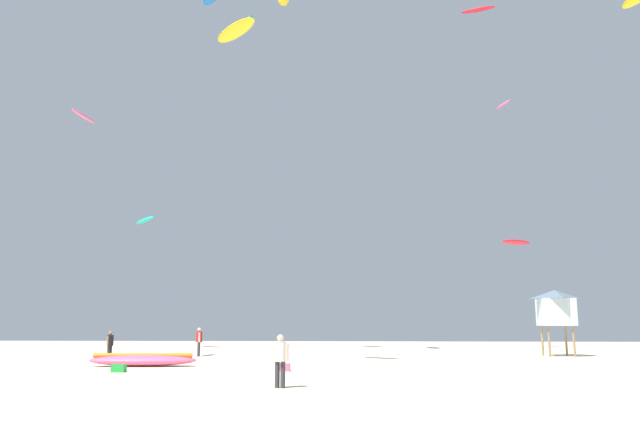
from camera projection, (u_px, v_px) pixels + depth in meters
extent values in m
plane|color=beige|center=(267.00, 408.00, 14.84)|extent=(120.00, 120.00, 0.00)
cylinder|color=#2D2D33|center=(283.00, 375.00, 19.47)|extent=(0.15, 0.15, 0.82)
cylinder|color=#2D2D33|center=(277.00, 375.00, 19.51)|extent=(0.15, 0.15, 0.82)
cylinder|color=silver|center=(280.00, 352.00, 19.62)|extent=(0.37, 0.37, 0.61)
cylinder|color=beige|center=(287.00, 352.00, 19.56)|extent=(0.11, 0.11, 0.56)
cylinder|color=beige|center=(274.00, 352.00, 19.67)|extent=(0.11, 0.11, 0.56)
sphere|color=beige|center=(280.00, 338.00, 19.69)|extent=(0.22, 0.22, 0.22)
cylinder|color=#2D2D33|center=(111.00, 353.00, 34.88)|extent=(0.15, 0.15, 0.79)
cylinder|color=#2D2D33|center=(108.00, 353.00, 34.71)|extent=(0.15, 0.15, 0.79)
cylinder|color=black|center=(110.00, 340.00, 34.92)|extent=(0.36, 0.36, 0.59)
cylinder|color=#936B4C|center=(113.00, 341.00, 35.11)|extent=(0.11, 0.11, 0.55)
cylinder|color=#936B4C|center=(108.00, 341.00, 34.72)|extent=(0.11, 0.11, 0.55)
sphere|color=#936B4C|center=(111.00, 333.00, 34.99)|extent=(0.21, 0.21, 0.21)
cylinder|color=#2D2D33|center=(199.00, 349.00, 39.02)|extent=(0.16, 0.16, 0.88)
cylinder|color=#2D2D33|center=(199.00, 349.00, 38.83)|extent=(0.16, 0.16, 0.88)
cylinder|color=#B21E23|center=(199.00, 337.00, 39.06)|extent=(0.40, 0.40, 0.66)
cylinder|color=beige|center=(199.00, 337.00, 39.28)|extent=(0.12, 0.12, 0.60)
cylinder|color=beige|center=(199.00, 337.00, 38.83)|extent=(0.12, 0.12, 0.60)
sphere|color=beige|center=(199.00, 330.00, 39.14)|extent=(0.24, 0.24, 0.24)
ellipsoid|color=#E5598C|center=(143.00, 360.00, 29.56)|extent=(5.22, 1.87, 0.57)
cylinder|color=orange|center=(143.00, 355.00, 29.60)|extent=(4.71, 0.61, 0.23)
cylinder|color=#8C704C|center=(566.00, 341.00, 39.68)|extent=(0.14, 0.14, 1.90)
cylinder|color=#8C704C|center=(574.00, 341.00, 38.21)|extent=(0.14, 0.14, 1.90)
cylinder|color=#8C704C|center=(542.00, 341.00, 39.78)|extent=(0.14, 0.14, 1.90)
cylinder|color=#8C704C|center=(549.00, 341.00, 38.31)|extent=(0.14, 0.14, 1.90)
cube|color=silver|center=(556.00, 312.00, 39.31)|extent=(2.00, 2.00, 1.70)
pyramid|color=slate|center=(555.00, 294.00, 39.51)|extent=(2.30, 2.30, 0.55)
cube|color=#E5598C|center=(283.00, 367.00, 26.49)|extent=(0.56, 0.36, 0.32)
cube|color=green|center=(119.00, 368.00, 25.93)|extent=(0.56, 0.36, 0.32)
ellipsoid|color=#19B29E|center=(145.00, 220.00, 52.78)|extent=(3.11, 3.46, 0.77)
ellipsoid|color=#E5598C|center=(84.00, 116.00, 36.63)|extent=(0.96, 2.51, 0.54)
ellipsoid|color=yellow|center=(236.00, 31.00, 32.15)|extent=(2.99, 3.16, 0.43)
cylinder|color=#19B29E|center=(236.00, 28.00, 32.18)|extent=(2.20, 2.40, 0.15)
ellipsoid|color=red|center=(516.00, 242.00, 54.44)|extent=(3.36, 2.79, 0.54)
ellipsoid|color=red|center=(478.00, 10.00, 50.15)|extent=(2.82, 1.62, 0.38)
ellipsoid|color=#E5598C|center=(503.00, 105.00, 54.73)|extent=(1.27, 2.40, 0.55)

